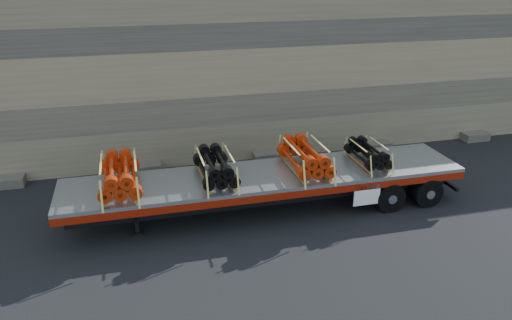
{
  "coord_description": "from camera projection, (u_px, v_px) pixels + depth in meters",
  "views": [
    {
      "loc": [
        -3.33,
        -13.85,
        7.89
      ],
      "look_at": [
        0.55,
        1.03,
        1.61
      ],
      "focal_mm": 35.0,
      "sensor_mm": 36.0,
      "label": 1
    }
  ],
  "objects": [
    {
      "name": "bundle_rear",
      "position": [
        368.0,
        154.0,
        17.01
      ],
      "size": [
        0.94,
        1.88,
        0.67
      ],
      "primitive_type": null,
      "rotation": [
        0.0,
        0.0,
        -0.0
      ],
      "color": "black",
      "rests_on": "trailer"
    },
    {
      "name": "bundle_midfront",
      "position": [
        215.0,
        168.0,
        15.76
      ],
      "size": [
        1.13,
        2.25,
        0.8
      ],
      "primitive_type": null,
      "rotation": [
        0.0,
        0.0,
        -0.0
      ],
      "color": "black",
      "rests_on": "trailer"
    },
    {
      "name": "ground",
      "position": [
        248.0,
        219.0,
        16.16
      ],
      "size": [
        120.0,
        120.0,
        0.0
      ],
      "primitive_type": "plane",
      "color": "black",
      "rests_on": "ground"
    },
    {
      "name": "bundle_front",
      "position": [
        120.0,
        176.0,
        15.06
      ],
      "size": [
        1.22,
        2.43,
        0.86
      ],
      "primitive_type": null,
      "rotation": [
        0.0,
        0.0,
        -0.0
      ],
      "color": "#AD2709",
      "rests_on": "trailer"
    },
    {
      "name": "trailer",
      "position": [
        266.0,
        192.0,
        16.55
      ],
      "size": [
        13.15,
        2.55,
        1.31
      ],
      "primitive_type": null,
      "rotation": [
        0.0,
        0.0,
        -0.0
      ],
      "color": "#9FA1A6",
      "rests_on": "ground"
    },
    {
      "name": "bundle_midrear",
      "position": [
        305.0,
        158.0,
        16.45
      ],
      "size": [
        1.22,
        2.43,
        0.86
      ],
      "primitive_type": null,
      "rotation": [
        0.0,
        0.0,
        -0.0
      ],
      "color": "#AD2709",
      "rests_on": "trailer"
    },
    {
      "name": "rock_wall",
      "position": [
        210.0,
        71.0,
        20.66
      ],
      "size": [
        44.0,
        3.0,
        7.0
      ],
      "primitive_type": "cube",
      "color": "#7A6B54",
      "rests_on": "ground"
    }
  ]
}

